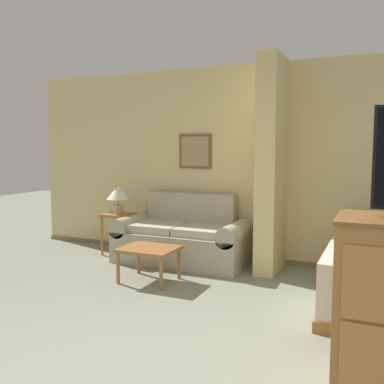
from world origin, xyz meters
TOP-DOWN VIEW (x-y plane):
  - wall_back at (-0.00, 3.63)m, footprint 7.59×0.16m
  - wall_partition_pillar at (-0.01, 3.22)m, footprint 0.24×0.70m
  - couch at (-1.17, 3.15)m, footprint 1.75×0.84m
  - coffee_table at (-1.15, 2.21)m, footprint 0.62×0.52m
  - side_table at (-2.18, 3.15)m, footprint 0.40×0.40m
  - table_lamp at (-2.18, 3.15)m, footprint 0.32×0.32m

SIDE VIEW (x-z plane):
  - couch at x=-1.17m, z-range -0.13..0.76m
  - coffee_table at x=-1.15m, z-range 0.15..0.54m
  - side_table at x=-2.18m, z-range 0.18..0.76m
  - table_lamp at x=-2.18m, z-range 0.66..1.06m
  - wall_back at x=0.00m, z-range -0.01..2.59m
  - wall_partition_pillar at x=-0.01m, z-range 0.00..2.60m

